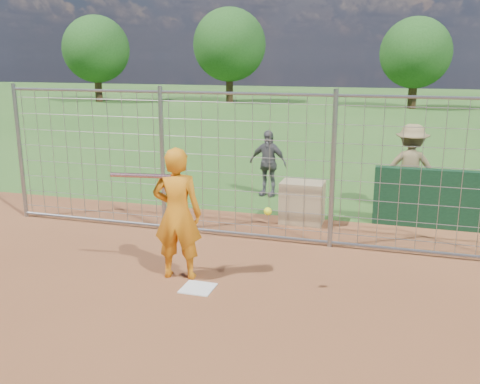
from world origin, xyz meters
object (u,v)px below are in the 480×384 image
(bystander_c, at_px, (410,168))
(equipment_bin, at_px, (302,202))
(bystander_b, at_px, (268,163))
(batter, at_px, (177,214))

(bystander_c, relative_size, equipment_bin, 2.22)
(bystander_b, bearing_deg, equipment_bin, -49.87)
(bystander_b, bearing_deg, batter, -82.57)
(batter, xyz_separation_m, bystander_b, (0.08, 4.92, -0.20))
(bystander_c, distance_m, equipment_bin, 2.50)
(batter, bearing_deg, bystander_b, -99.49)
(batter, height_order, equipment_bin, batter)
(batter, relative_size, equipment_bin, 2.37)
(bystander_c, bearing_deg, bystander_b, -5.43)
(equipment_bin, bearing_deg, bystander_c, 38.21)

